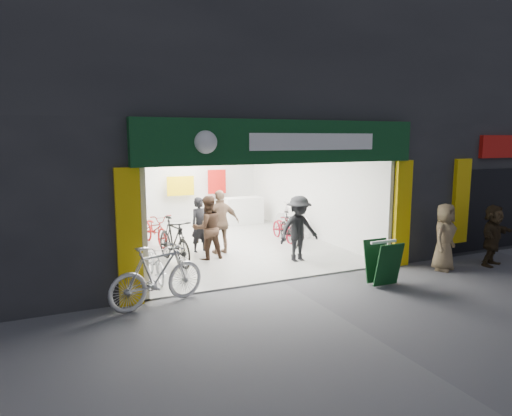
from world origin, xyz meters
TOP-DOWN VIEW (x-y plane):
  - ground at (0.00, 0.00)m, footprint 60.00×60.00m
  - building at (0.91, 4.99)m, footprint 17.00×10.27m
  - bike_left_front at (-2.50, 1.28)m, footprint 0.56×1.59m
  - bike_left_midfront at (-1.80, 2.38)m, footprint 0.81×2.02m
  - bike_left_midback at (-1.80, 4.62)m, footprint 0.92×1.89m
  - bike_left_back at (-1.96, 6.48)m, footprint 0.69×1.63m
  - bike_right_front at (1.80, 2.99)m, footprint 0.74×1.69m
  - bike_right_mid at (1.89, 3.52)m, footprint 0.68×1.63m
  - bike_right_back at (2.50, 4.08)m, footprint 0.85×1.92m
  - parked_bike at (-2.80, -0.30)m, footprint 2.03×1.09m
  - customer_a at (-0.86, 3.19)m, footprint 0.64×0.50m
  - customer_b at (-0.92, 2.39)m, footprint 0.86×0.69m
  - customer_c at (1.11, 1.24)m, footprint 1.14×0.71m
  - customer_d at (-0.42, 2.78)m, footprint 1.04×0.46m
  - pedestrian_near at (3.92, -0.78)m, footprint 0.92×0.77m
  - pedestrian_far at (5.32, -0.98)m, footprint 1.48×0.86m
  - sandwich_board at (1.84, -1.09)m, footprint 0.64×0.64m

SIDE VIEW (x-z plane):
  - ground at x=0.00m, z-range 0.00..0.00m
  - bike_right_mid at x=1.89m, z-range 0.00..0.83m
  - bike_left_front at x=-2.50m, z-range 0.00..0.84m
  - bike_left_back at x=-1.96m, z-range 0.00..0.95m
  - bike_left_midback at x=-1.80m, z-range 0.00..0.95m
  - bike_right_front at x=1.80m, z-range 0.00..0.98m
  - sandwich_board at x=1.84m, z-range 0.05..0.99m
  - bike_right_back at x=2.50m, z-range 0.00..1.12m
  - parked_bike at x=-2.80m, z-range 0.00..1.18m
  - bike_left_midfront at x=-1.80m, z-range 0.00..1.18m
  - pedestrian_far at x=5.32m, z-range 0.00..1.52m
  - customer_a at x=-0.86m, z-range 0.00..1.54m
  - pedestrian_near at x=3.92m, z-range 0.00..1.61m
  - customer_b at x=-0.92m, z-range 0.00..1.68m
  - customer_c at x=1.11m, z-range 0.00..1.70m
  - customer_d at x=-0.42m, z-range 0.00..1.76m
  - building at x=0.91m, z-range 0.31..8.31m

